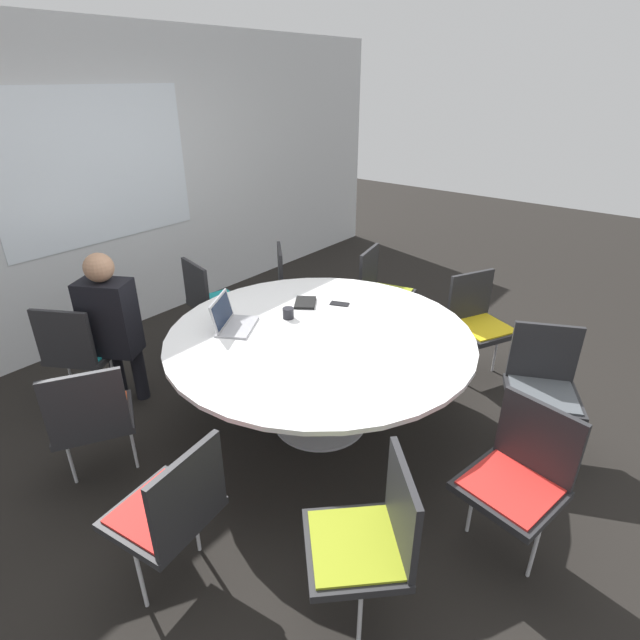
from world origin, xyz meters
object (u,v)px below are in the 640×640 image
Objects in this scene: chair_5 at (543,382)px; coffee_cup at (288,313)px; chair_7 at (381,287)px; person_0 at (111,320)px; chair_6 at (478,318)px; spiral_notebook at (305,303)px; laptop at (231,320)px; chair_3 at (370,535)px; cell_phone at (339,304)px; chair_2 at (171,507)px; chair_4 at (519,473)px; chair_1 at (91,415)px; chair_0 at (79,347)px; chair_9 at (211,298)px; chair_8 at (294,283)px.

coffee_cup is (-0.64, 1.59, 0.25)m from chair_5.
person_0 is at bearing -36.36° from chair_7.
chair_6 is at bearing 73.16° from chair_7.
laptop is at bearing 166.49° from spiral_notebook.
cell_phone is at bearing -3.79° from chair_3.
chair_2 is 0.71× the size of person_0.
chair_6 is at bearing 17.67° from person_0.
chair_1 is at bearing 38.50° from chair_4.
chair_6 is (1.55, 0.85, 0.00)m from chair_4.
chair_3 is at bearing 56.97° from chair_5.
chair_2 is at bearing 38.83° from chair_5.
chair_5 is (1.67, -0.21, 0.00)m from chair_3.
person_0 is (0.25, 2.37, 0.19)m from chair_3.
chair_3 is at bearing -131.89° from spiral_notebook.
chair_7 is 1.11m from spiral_notebook.
person_0 is 15.22× the size of coffee_cup.
chair_3 is 3.32× the size of spiral_notebook.
chair_2 is 1.00× the size of chair_7.
chair_1 is at bearing -53.56° from chair_0.
chair_6 is at bearing -49.71° from chair_4.
chair_0 is 2.54m from chair_3.
chair_6 is at bearing 40.93° from chair_9.
chair_6 and chair_9 have the same top height.
chair_2 is (-0.50, -1.75, 0.00)m from chair_0.
coffee_cup is at bearing 8.89° from chair_3.
spiral_notebook is (-1.02, 0.96, 0.23)m from chair_6.
coffee_cup is 0.44m from cell_phone.
cell_phone is (0.15, -0.21, -0.01)m from spiral_notebook.
chair_2 is 2.76m from chair_6.
chair_5 is at bearing -14.54° from chair_1.
chair_0 is at bearing 66.13° from chair_2.
chair_8 is 1.00× the size of chair_9.
person_0 is 0.90m from laptop.
chair_7 is at bearing -34.62° from laptop.
chair_0 is at bearing 96.02° from chair_1.
chair_4 is at bearing -106.22° from spiral_notebook.
chair_6 reaches higher than coffee_cup.
laptop is 1.56× the size of spiral_notebook.
chair_4 is 1.00× the size of chair_9.
chair_5 reaches higher than spiral_notebook.
chair_4 is at bearing -70.20° from chair_3.
chair_1 is 3.32× the size of spiral_notebook.
person_0 reaches higher than chair_4.
laptop is at bearing 3.42° from chair_0.
chair_2 is 2.89m from chair_7.
laptop is (0.68, 1.59, 0.27)m from chair_3.
chair_4 and chair_5 have the same top height.
chair_4 is 2.89m from chair_9.
coffee_cup is 0.51× the size of cell_phone.
spiral_notebook is (1.73, 0.65, 0.23)m from chair_2.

